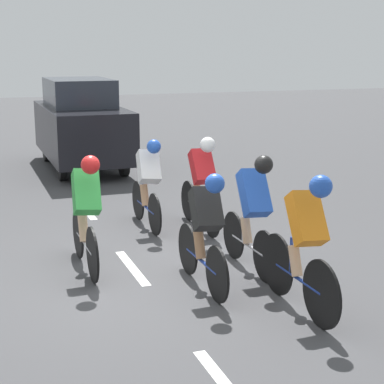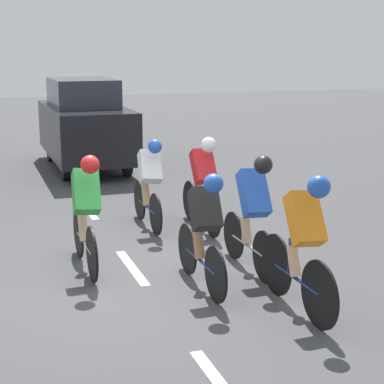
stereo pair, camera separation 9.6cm
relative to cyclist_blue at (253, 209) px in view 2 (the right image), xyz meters
name	(u,v)px [view 2 (the right image)]	position (x,y,z in m)	size (l,w,h in m)	color
ground_plane	(139,277)	(1.41, -0.28, -0.82)	(60.00, 60.00, 0.00)	#424244
lane_stripe_mid	(132,267)	(1.41, -0.65, -0.82)	(0.12, 1.40, 0.01)	white
lane_stripe_far	(88,210)	(1.41, -3.85, -0.82)	(0.12, 1.40, 0.01)	white
cyclist_blue	(253,209)	(0.00, 0.00, 0.00)	(0.35, 1.61, 1.55)	black
cyclist_orange	(303,240)	(0.04, 1.36, 0.00)	(0.36, 1.69, 1.56)	black
cyclist_black	(204,227)	(0.79, 0.37, -0.06)	(0.35, 1.64, 1.44)	black
cyclist_green	(86,209)	(1.97, -0.73, -0.01)	(0.37, 1.69, 1.54)	black
cyclist_red	(203,180)	(-0.07, -2.00, -0.03)	(0.33, 1.70, 1.50)	black
cyclist_white	(149,181)	(0.69, -2.38, -0.06)	(0.37, 1.61, 1.45)	black
support_car	(85,124)	(0.74, -7.86, 0.23)	(1.70, 4.06, 2.08)	black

